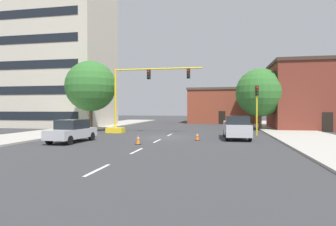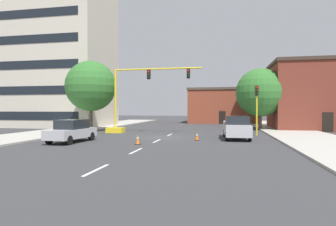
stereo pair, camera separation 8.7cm
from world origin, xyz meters
name	(u,v)px [view 1 (the left image)]	position (x,y,z in m)	size (l,w,h in m)	color
ground_plane	(165,137)	(0.00, 0.00, 0.00)	(160.00, 160.00, 0.00)	#38383A
sidewalk_left	(81,129)	(-12.54, 8.00, 0.07)	(6.00, 56.00, 0.14)	#B2ADA3
sidewalk_right	(291,132)	(12.54, 8.00, 0.07)	(6.00, 56.00, 0.14)	#B2ADA3
lane_stripe_seg_0	(98,170)	(0.00, -14.00, 0.00)	(0.16, 2.40, 0.01)	silver
lane_stripe_seg_1	(137,151)	(0.00, -8.50, 0.00)	(0.16, 2.40, 0.01)	silver
lane_stripe_seg_2	(157,141)	(0.00, -3.00, 0.00)	(0.16, 2.40, 0.01)	silver
lane_stripe_seg_3	(170,135)	(0.00, 2.50, 0.00)	(0.16, 2.40, 0.01)	silver
building_tall_left	(60,46)	(-18.53, 13.13, 11.83)	(14.48, 10.97, 23.65)	beige
building_brick_center	(222,106)	(5.02, 28.15, 3.14)	(12.21, 8.94, 6.26)	brown
building_row_right	(315,96)	(16.56, 13.32, 4.24)	(10.77, 8.84, 8.45)	brown
traffic_signal_gantry	(127,111)	(-4.85, 3.81, 2.31)	(10.22, 1.20, 6.83)	yellow
traffic_light_pole_right	(257,99)	(8.38, 3.37, 3.53)	(0.32, 0.47, 4.80)	yellow
tree_right_far	(253,96)	(9.92, 21.98, 4.64)	(5.09, 5.09, 7.19)	#4C3823
tree_right_mid	(260,93)	(9.64, 11.07, 4.57)	(5.89, 5.89, 7.51)	brown
tree_left_near	(91,86)	(-9.65, 5.02, 5.16)	(5.73, 5.73, 8.04)	brown
pickup_truck_silver	(236,127)	(6.32, -0.11, 0.97)	(2.23, 5.48, 1.99)	#BCBCC1
sedan_silver_near_left	(72,131)	(-6.26, -5.09, 0.89)	(2.16, 4.62, 1.74)	#B7B7BC
traffic_cone_roadside_a	(197,136)	(3.13, -2.05, 0.34)	(0.36, 0.36, 0.68)	black
traffic_cone_roadside_b	(138,140)	(-0.83, -5.47, 0.36)	(0.36, 0.36, 0.73)	black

